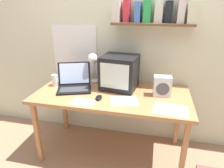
{
  "coord_description": "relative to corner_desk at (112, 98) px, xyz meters",
  "views": [
    {
      "loc": [
        0.43,
        -1.85,
        1.62
      ],
      "look_at": [
        0.0,
        0.0,
        0.85
      ],
      "focal_mm": 32.0,
      "sensor_mm": 36.0,
      "label": 1
    }
  ],
  "objects": [
    {
      "name": "desk_lamp",
      "position": [
        -0.27,
        0.21,
        0.33
      ],
      "size": [
        0.12,
        0.18,
        0.36
      ],
      "rotation": [
        0.0,
        0.0,
        0.12
      ],
      "color": "white",
      "rests_on": "corner_desk"
    },
    {
      "name": "ground_plane",
      "position": [
        0.0,
        0.0,
        -0.69
      ],
      "size": [
        12.0,
        12.0,
        0.0
      ],
      "primitive_type": "plane",
      "color": "#A1795C"
    },
    {
      "name": "crt_monitor",
      "position": [
        0.05,
        0.15,
        0.24
      ],
      "size": [
        0.4,
        0.37,
        0.36
      ],
      "rotation": [
        0.0,
        0.0,
        -0.12
      ],
      "color": "black",
      "rests_on": "corner_desk"
    },
    {
      "name": "computer_mouse",
      "position": [
        -0.09,
        -0.17,
        0.08
      ],
      "size": [
        0.07,
        0.11,
        0.03
      ],
      "rotation": [
        0.0,
        0.0,
        0.08
      ],
      "color": "black",
      "rests_on": "corner_desk"
    },
    {
      "name": "laptop",
      "position": [
        -0.43,
        0.04,
        0.13
      ],
      "size": [
        0.44,
        0.42,
        0.26
      ],
      "rotation": [
        0.0,
        0.0,
        0.35
      ],
      "color": "black",
      "rests_on": "corner_desk"
    },
    {
      "name": "corner_desk",
      "position": [
        0.0,
        0.0,
        0.0
      ],
      "size": [
        1.59,
        0.76,
        0.75
      ],
      "color": "#B97A4B",
      "rests_on": "ground_plane"
    },
    {
      "name": "juice_glass",
      "position": [
        -0.67,
        0.05,
        0.12
      ],
      "size": [
        0.07,
        0.07,
        0.13
      ],
      "color": "white",
      "rests_on": "corner_desk"
    },
    {
      "name": "printed_handout",
      "position": [
        -0.22,
        -0.27,
        0.06
      ],
      "size": [
        0.23,
        0.17,
        0.0
      ],
      "rotation": [
        0.0,
        0.0,
        -0.12
      ],
      "color": "white",
      "rests_on": "corner_desk"
    },
    {
      "name": "open_notebook",
      "position": [
        0.58,
        -0.24,
        0.06
      ],
      "size": [
        0.31,
        0.24,
        0.0
      ],
      "rotation": [
        0.0,
        0.0,
        -0.09
      ],
      "color": "white",
      "rests_on": "corner_desk"
    },
    {
      "name": "loose_paper_near_monitor",
      "position": [
        0.16,
        -0.16,
        0.06
      ],
      "size": [
        0.3,
        0.26,
        0.0
      ],
      "rotation": [
        0.0,
        0.0,
        0.26
      ],
      "color": "white",
      "rests_on": "corner_desk"
    },
    {
      "name": "space_heater",
      "position": [
        0.5,
        0.05,
        0.17
      ],
      "size": [
        0.18,
        0.13,
        0.21
      ],
      "rotation": [
        0.0,
        0.0,
        0.1
      ],
      "color": "silver",
      "rests_on": "corner_desk"
    },
    {
      "name": "back_wall",
      "position": [
        0.01,
        0.43,
        0.61
      ],
      "size": [
        5.6,
        0.24,
        2.6
      ],
      "color": "beige",
      "rests_on": "ground_plane"
    }
  ]
}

